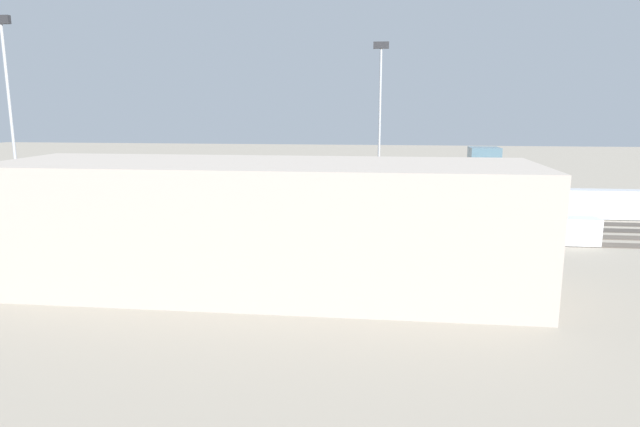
{
  "coord_description": "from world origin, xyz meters",
  "views": [
    {
      "loc": [
        -12.65,
        88.95,
        19.16
      ],
      "look_at": [
        -2.85,
        3.75,
        2.5
      ],
      "focal_mm": 30.61,
      "sensor_mm": 36.0,
      "label": 1
    }
  ],
  "objects": [
    {
      "name": "ground_plane",
      "position": [
        0.0,
        0.0,
        0.0
      ],
      "size": [
        400.0,
        400.0,
        0.0
      ],
      "primitive_type": "plane",
      "color": "gray"
    },
    {
      "name": "track_bed_0",
      "position": [
        0.0,
        -10.0,
        0.06
      ],
      "size": [
        140.0,
        2.8,
        0.12
      ],
      "primitive_type": "cube",
      "color": "#3D3833",
      "rests_on": "ground_plane"
    },
    {
      "name": "track_bed_1",
      "position": [
        0.0,
        -5.0,
        0.06
      ],
      "size": [
        140.0,
        2.8,
        0.12
      ],
      "primitive_type": "cube",
      "color": "#3D3833",
      "rests_on": "ground_plane"
    },
    {
      "name": "track_bed_2",
      "position": [
        0.0,
        0.0,
        0.06
      ],
      "size": [
        140.0,
        2.8,
        0.12
      ],
      "primitive_type": "cube",
      "color": "#3D3833",
      "rests_on": "ground_plane"
    },
    {
      "name": "track_bed_3",
      "position": [
        0.0,
        5.0,
        0.06
      ],
      "size": [
        140.0,
        2.8,
        0.12
      ],
      "primitive_type": "cube",
      "color": "#4C443D",
      "rests_on": "ground_plane"
    },
    {
      "name": "track_bed_4",
      "position": [
        0.0,
        10.0,
        0.06
      ],
      "size": [
        140.0,
        2.8,
        0.12
      ],
      "primitive_type": "cube",
      "color": "#4C443D",
      "rests_on": "ground_plane"
    },
    {
      "name": "train_on_track_3",
      "position": [
        -18.5,
        5.0,
        2.16
      ],
      "size": [
        10.0,
        3.0,
        5.0
      ],
      "color": "gold",
      "rests_on": "ground_plane"
    },
    {
      "name": "train_on_track_4",
      "position": [
        4.64,
        10.0,
        2.02
      ],
      "size": [
        95.6,
        3.0,
        3.8
      ],
      "color": "silver",
      "rests_on": "ground_plane"
    },
    {
      "name": "train_on_track_0",
      "position": [
        -11.62,
        -10.0,
        2.62
      ],
      "size": [
        95.6,
        3.0,
        5.0
      ],
      "color": "#B7BABF",
      "rests_on": "ground_plane"
    },
    {
      "name": "light_mast_0",
      "position": [
        -11.94,
        -13.48,
        19.29
      ],
      "size": [
        2.8,
        0.7,
        30.82
      ],
      "color": "#9EA0A5",
      "rests_on": "ground_plane"
    },
    {
      "name": "light_mast_1",
      "position": [
        42.33,
        12.68,
        20.03
      ],
      "size": [
        2.8,
        0.7,
        32.19
      ],
      "color": "#9EA0A5",
      "rests_on": "ground_plane"
    },
    {
      "name": "signal_gantry",
      "position": [
        17.25,
        0.0,
        7.42
      ],
      "size": [
        0.7,
        25.0,
        8.8
      ],
      "color": "#4C4742",
      "rests_on": "ground_plane"
    },
    {
      "name": "maintenance_shed",
      "position": [
        -0.29,
        33.12,
        6.79
      ],
      "size": [
        56.32,
        16.43,
        13.58
      ],
      "primitive_type": "cube",
      "color": "#9E9389",
      "rests_on": "ground_plane"
    },
    {
      "name": "control_tower",
      "position": [
        -33.45,
        -26.71,
        6.62
      ],
      "size": [
        6.0,
        6.0,
        11.18
      ],
      "color": "gray",
      "rests_on": "ground_plane"
    }
  ]
}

